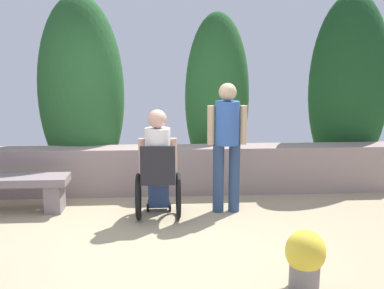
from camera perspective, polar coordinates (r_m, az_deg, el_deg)
name	(u,v)px	position (r m, az deg, el deg)	size (l,w,h in m)	color
ground_plane	(152,238)	(4.99, -5.14, -11.74)	(10.74, 10.74, 0.00)	tan
stone_retaining_wall	(154,170)	(6.48, -4.83, -3.24)	(6.90, 0.41, 0.67)	gray
hedge_backdrop	(181,94)	(6.88, -1.42, 6.37)	(6.92, 1.03, 2.90)	#204918
stone_bench	(1,188)	(6.15, -22.98, -5.11)	(1.66, 0.39, 0.46)	slate
person_in_wheelchair	(158,168)	(5.41, -4.33, -2.97)	(0.53, 0.66, 1.33)	black
person_standing_companion	(227,139)	(5.56, 4.44, 0.71)	(0.49, 0.30, 1.62)	navy
flower_pot_purple_near	(305,258)	(3.99, 14.13, -13.73)	(0.34, 0.34, 0.52)	gray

